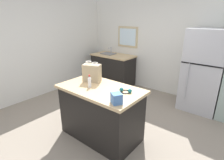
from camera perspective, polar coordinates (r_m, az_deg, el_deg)
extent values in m
plane|color=gray|center=(3.43, -0.13, -16.21)|extent=(6.17, 6.17, 0.00)
cube|color=silver|center=(4.94, 17.98, 9.90)|extent=(5.14, 0.10, 2.50)
cube|color=#CCB78C|center=(5.46, 5.08, 13.52)|extent=(0.68, 0.04, 0.60)
cube|color=white|center=(5.45, 4.96, 13.51)|extent=(0.56, 0.02, 0.48)
cube|color=silver|center=(4.89, -24.53, 9.00)|extent=(0.10, 4.80, 2.50)
cube|color=black|center=(3.12, -3.53, -10.71)|extent=(1.31, 0.72, 0.87)
cube|color=tan|center=(2.91, -3.72, -2.91)|extent=(1.39, 0.80, 0.05)
cube|color=#B7B7BC|center=(4.35, 27.15, 2.55)|extent=(0.78, 0.70, 1.78)
cube|color=black|center=(3.96, 26.46, 4.36)|extent=(0.76, 0.01, 0.02)
cylinder|color=#B7B7BC|center=(4.09, 22.66, -0.41)|extent=(0.02, 0.02, 0.80)
cube|color=black|center=(5.55, 0.33, 3.23)|extent=(1.26, 0.64, 0.87)
cube|color=tan|center=(5.44, 0.34, 7.85)|extent=(1.30, 0.68, 0.04)
cube|color=slate|center=(5.56, -1.19, 7.80)|extent=(0.40, 0.32, 0.14)
cylinder|color=#B7B7BC|center=(5.64, -0.27, 9.42)|extent=(0.03, 0.03, 0.18)
cylinder|color=#B7B7BC|center=(5.57, -0.73, 10.18)|extent=(0.02, 0.14, 0.02)
cube|color=tan|center=(3.16, -6.41, 2.23)|extent=(0.34, 0.27, 0.31)
torus|color=white|center=(3.16, -7.52, 5.85)|extent=(0.13, 0.13, 0.01)
torus|color=white|center=(3.05, -5.55, 5.45)|extent=(0.13, 0.13, 0.01)
cube|color=#4775B7|center=(2.37, 1.44, -5.87)|extent=(0.19, 0.19, 0.14)
cylinder|color=white|center=(2.92, -7.16, -0.83)|extent=(0.05, 0.05, 0.15)
cone|color=white|center=(2.89, -7.24, 0.89)|extent=(0.05, 0.05, 0.03)
cylinder|color=red|center=(2.88, -7.26, 1.40)|extent=(0.02, 0.02, 0.02)
torus|color=black|center=(2.74, 4.34, -3.75)|extent=(0.18, 0.18, 0.01)
sphere|color=#19666B|center=(2.75, 3.02, -3.04)|extent=(0.06, 0.06, 0.06)
sphere|color=#19666B|center=(2.71, 5.70, -3.49)|extent=(0.06, 0.06, 0.06)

